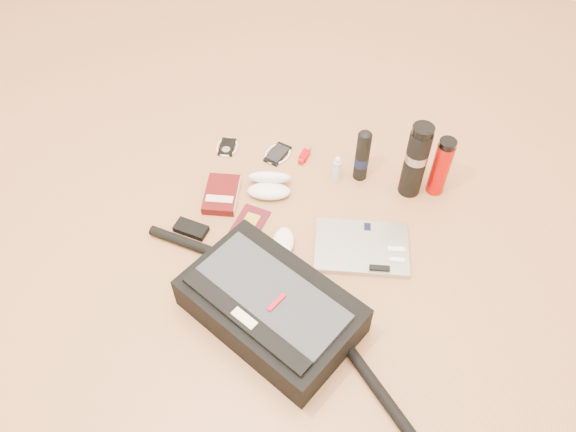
{
  "coord_description": "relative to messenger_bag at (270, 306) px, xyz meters",
  "views": [
    {
      "loc": [
        0.41,
        -0.94,
        1.49
      ],
      "look_at": [
        -0.05,
        0.12,
        0.06
      ],
      "focal_mm": 35.0,
      "sensor_mm": 36.0,
      "label": 1
    }
  ],
  "objects": [
    {
      "name": "aerosol_can",
      "position": [
        0.06,
        0.65,
        0.04
      ],
      "size": [
        0.05,
        0.05,
        0.21
      ],
      "rotation": [
        0.0,
        0.0,
        -0.07
      ],
      "color": "black",
      "rests_on": "ground"
    },
    {
      "name": "spray_bottle",
      "position": [
        -0.01,
        0.61,
        -0.02
      ],
      "size": [
        0.04,
        0.04,
        0.1
      ],
      "rotation": [
        0.0,
        0.0,
        0.37
      ],
      "color": "#ADD4E6",
      "rests_on": "ground"
    },
    {
      "name": "passport",
      "position": [
        -0.21,
        0.3,
        -0.06
      ],
      "size": [
        0.1,
        0.13,
        0.01
      ],
      "rotation": [
        0.0,
        0.0,
        -0.0
      ],
      "color": "#460F15",
      "rests_on": "ground"
    },
    {
      "name": "thermos_red",
      "position": [
        0.33,
        0.69,
        0.05
      ],
      "size": [
        0.07,
        0.07,
        0.24
      ],
      "rotation": [
        0.0,
        0.0,
        0.19
      ],
      "color": "#AA0805",
      "rests_on": "ground"
    },
    {
      "name": "thermos_black",
      "position": [
        0.24,
        0.66,
        0.08
      ],
      "size": [
        0.09,
        0.09,
        0.3
      ],
      "rotation": [
        0.0,
        0.0,
        -0.24
      ],
      "color": "black",
      "rests_on": "ground"
    },
    {
      "name": "ground",
      "position": [
        -0.04,
        0.21,
        -0.06
      ],
      "size": [
        4.0,
        4.0,
        0.0
      ],
      "primitive_type": "plane",
      "color": "#A46D44",
      "rests_on": "ground"
    },
    {
      "name": "inhaler",
      "position": [
        -0.16,
        0.66,
        -0.05
      ],
      "size": [
        0.03,
        0.09,
        0.02
      ],
      "rotation": [
        0.0,
        0.0,
        0.01
      ],
      "color": "#C60003",
      "rests_on": "ground"
    },
    {
      "name": "sunglasses_case",
      "position": [
        -0.21,
        0.46,
        -0.03
      ],
      "size": [
        0.19,
        0.17,
        0.09
      ],
      "rotation": [
        0.0,
        0.0,
        0.36
      ],
      "color": "silver",
      "rests_on": "ground"
    },
    {
      "name": "book",
      "position": [
        -0.35,
        0.37,
        -0.05
      ],
      "size": [
        0.16,
        0.2,
        0.03
      ],
      "rotation": [
        0.0,
        0.0,
        0.31
      ],
      "color": "#450A0A",
      "rests_on": "ground"
    },
    {
      "name": "ipod",
      "position": [
        -0.45,
        0.59,
        -0.06
      ],
      "size": [
        0.1,
        0.1,
        0.01
      ],
      "rotation": [
        0.0,
        0.0,
        0.27
      ],
      "color": "black",
      "rests_on": "ground"
    },
    {
      "name": "phone",
      "position": [
        -0.26,
        0.64,
        -0.06
      ],
      "size": [
        0.1,
        0.12,
        0.01
      ],
      "rotation": [
        0.0,
        0.0,
        -0.13
      ],
      "color": "black",
      "rests_on": "ground"
    },
    {
      "name": "messenger_bag",
      "position": [
        0.0,
        0.0,
        0.0
      ],
      "size": [
        0.98,
        0.45,
        0.14
      ],
      "rotation": [
        0.0,
        0.0,
        -0.31
      ],
      "color": "black",
      "rests_on": "ground"
    },
    {
      "name": "laptop",
      "position": [
        0.17,
        0.34,
        -0.05
      ],
      "size": [
        0.35,
        0.3,
        0.03
      ],
      "rotation": [
        0.0,
        0.0,
        0.32
      ],
      "color": "#A8A8AB",
      "rests_on": "ground"
    },
    {
      "name": "mouse",
      "position": [
        -0.07,
        0.26,
        -0.05
      ],
      "size": [
        0.1,
        0.14,
        0.04
      ],
      "rotation": [
        0.0,
        0.0,
        0.32
      ],
      "color": "white",
      "rests_on": "ground"
    }
  ]
}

